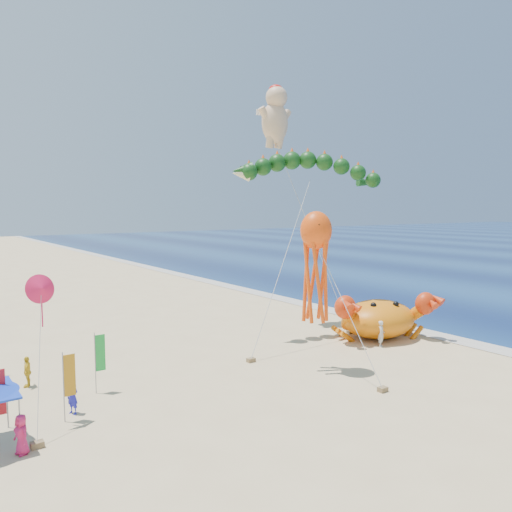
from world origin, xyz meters
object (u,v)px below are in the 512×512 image
(crab_inflatable, at_px, (379,317))
(cherub_kite, at_px, (276,115))
(dragon_kite, at_px, (309,173))
(octopus_kite, at_px, (316,258))

(crab_inflatable, xyz_separation_m, cherub_kite, (-3.08, 8.60, 15.52))
(dragon_kite, height_order, octopus_kite, dragon_kite)
(crab_inflatable, xyz_separation_m, octopus_kite, (-8.83, -2.65, 5.13))
(dragon_kite, relative_size, octopus_kite, 1.42)
(crab_inflatable, relative_size, dragon_kite, 0.59)
(cherub_kite, height_order, octopus_kite, cherub_kite)
(dragon_kite, xyz_separation_m, cherub_kite, (0.68, 4.84, 4.95))
(crab_inflatable, height_order, octopus_kite, octopus_kite)
(crab_inflatable, distance_m, cherub_kite, 18.01)
(crab_inflatable, distance_m, dragon_kite, 11.83)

